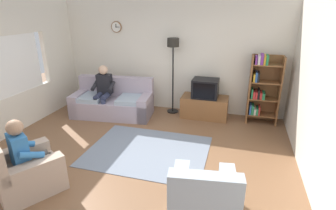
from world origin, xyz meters
The scene contains 13 objects.
ground_plane centered at (0.00, 0.00, 0.00)m, with size 12.00×12.00×0.00m, color brown.
back_wall_assembly centered at (0.00, 2.66, 1.35)m, with size 6.20×0.17×2.70m.
right_wall centered at (2.86, 0.00, 1.35)m, with size 0.12×5.80×2.70m, color silver.
couch centered at (-1.24, 1.77, 0.31)m, with size 1.99×1.09×0.90m.
tv_stand centered at (0.95, 2.25, 0.26)m, with size 1.10×0.56×0.51m.
tv centered at (0.95, 2.23, 0.73)m, with size 0.60×0.49×0.44m.
bookshelf centered at (2.21, 2.32, 0.81)m, with size 0.68×0.36×1.59m.
floor_lamp centered at (0.12, 2.35, 1.45)m, with size 0.28×0.28×1.85m.
armchair_near_window centered at (-1.17, -1.17, 0.29)m, with size 1.14×1.17×0.90m.
armchair_near_bookshelf centered at (1.41, -1.05, 0.29)m, with size 0.92×0.98×0.90m.
area_rug centered at (0.17, 0.34, 0.01)m, with size 2.20×1.70×0.01m, color slate.
person_on_couch centered at (-1.42, 1.66, 0.70)m, with size 0.54×0.57×1.24m.
person_in_left_armchair centered at (-1.12, -1.10, 0.60)m, with size 0.61×0.64×1.12m.
Camera 1 is at (1.70, -3.68, 2.55)m, focal length 27.99 mm.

